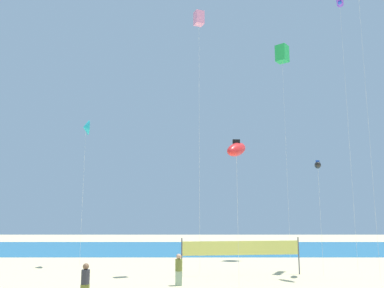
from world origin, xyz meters
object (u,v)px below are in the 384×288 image
at_px(beachgoer_olive_shirt, 178,269).
at_px(kite_black_inflatable, 317,165).
at_px(kite_cyan_delta, 85,128).
at_px(kite_green_box, 281,54).
at_px(kite_red_inflatable, 236,149).
at_px(kite_violet_tube, 339,0).
at_px(kite_pink_box, 198,19).
at_px(beachgoer_charcoal_shirt, 84,281).
at_px(volleyball_net, 240,249).

xyz_separation_m(beachgoer_olive_shirt, kite_black_inflatable, (9.20, 3.39, 6.23)).
xyz_separation_m(kite_cyan_delta, kite_green_box, (17.05, 4.52, 8.11)).
relative_size(kite_red_inflatable, kite_violet_tube, 0.39).
height_order(kite_black_inflatable, kite_pink_box, kite_pink_box).
height_order(beachgoer_charcoal_shirt, kite_green_box, kite_green_box).
bearing_deg(kite_cyan_delta, beachgoer_olive_shirt, -45.84).
distance_m(beachgoer_charcoal_shirt, volleyball_net, 11.31).
distance_m(volleyball_net, kite_pink_box, 16.51).
relative_size(beachgoer_charcoal_shirt, kite_red_inflatable, 0.21).
height_order(kite_red_inflatable, kite_cyan_delta, kite_cyan_delta).
bearing_deg(kite_pink_box, kite_black_inflatable, -3.03).
relative_size(beachgoer_olive_shirt, kite_red_inflatable, 0.21).
height_order(kite_pink_box, kite_cyan_delta, kite_pink_box).
bearing_deg(kite_red_inflatable, kite_cyan_delta, 139.11).
height_order(kite_pink_box, kite_green_box, kite_green_box).
distance_m(kite_pink_box, kite_green_box, 11.88).
relative_size(kite_black_inflatable, kite_violet_tube, 0.36).
distance_m(beachgoer_olive_shirt, kite_pink_box, 17.47).
bearing_deg(kite_red_inflatable, beachgoer_olive_shirt, 154.90).
distance_m(beachgoer_charcoal_shirt, kite_pink_box, 19.54).
bearing_deg(kite_black_inflatable, kite_green_box, 89.44).
height_order(beachgoer_olive_shirt, kite_red_inflatable, kite_red_inflatable).
xyz_separation_m(beachgoer_olive_shirt, kite_red_inflatable, (3.20, -1.50, 6.53)).
bearing_deg(kite_green_box, volleyball_net, -121.08).
bearing_deg(beachgoer_charcoal_shirt, kite_pink_box, 97.75).
bearing_deg(beachgoer_charcoal_shirt, beachgoer_olive_shirt, 86.81).
relative_size(kite_violet_tube, kite_cyan_delta, 1.84).
distance_m(kite_cyan_delta, kite_green_box, 19.41).
bearing_deg(beachgoer_olive_shirt, kite_red_inflatable, -19.92).
bearing_deg(kite_black_inflatable, beachgoer_olive_shirt, -159.77).
bearing_deg(kite_red_inflatable, kite_green_box, 66.51).
bearing_deg(beachgoer_olive_shirt, kite_violet_tube, 29.99).
distance_m(kite_black_inflatable, kite_violet_tube, 13.98).
relative_size(kite_red_inflatable, kite_green_box, 0.41).
bearing_deg(kite_cyan_delta, kite_pink_box, -24.89).
distance_m(volleyball_net, kite_violet_tube, 20.80).
bearing_deg(kite_violet_tube, beachgoer_charcoal_shirt, -149.20).
relative_size(beachgoer_charcoal_shirt, kite_green_box, 0.09).
relative_size(kite_cyan_delta, kite_green_box, 0.58).
bearing_deg(beachgoer_olive_shirt, volleyball_net, 48.09).
bearing_deg(kite_green_box, beachgoer_olive_shirt, -126.59).
bearing_deg(kite_cyan_delta, kite_red_inflatable, -40.89).
bearing_deg(kite_green_box, kite_cyan_delta, -165.14).
distance_m(kite_pink_box, kite_cyan_delta, 12.26).
relative_size(kite_pink_box, kite_green_box, 0.94).
relative_size(beachgoer_olive_shirt, kite_green_box, 0.09).
height_order(kite_black_inflatable, kite_violet_tube, kite_violet_tube).
bearing_deg(kite_green_box, kite_red_inflatable, -113.49).
distance_m(beachgoer_olive_shirt, kite_green_box, 23.76).
relative_size(kite_red_inflatable, kite_cyan_delta, 0.71).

